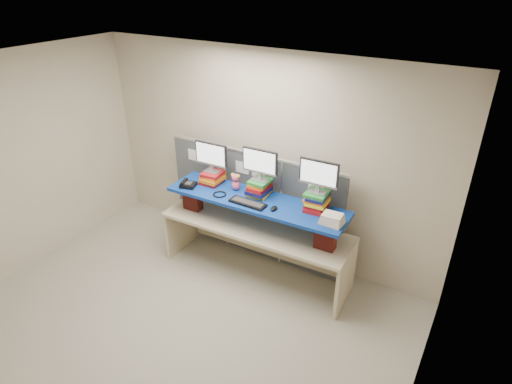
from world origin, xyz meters
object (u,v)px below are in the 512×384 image
Objects in this scene: desk at (256,235)px; desk_phone at (188,184)px; monitor_left at (211,156)px; monitor_right at (319,175)px; blue_board at (256,201)px; monitor_center at (260,163)px; keyboard at (248,203)px.

desk_phone reaches higher than desk.
desk is 5.42× the size of monitor_left.
monitor_right is (1.45, 0.05, 0.07)m from monitor_left.
monitor_center reaches higher than blue_board.
monitor_center reaches higher than desk.
blue_board reaches higher than desk.
monitor_left is 0.99× the size of keyboard.
monitor_left is 1.46m from monitor_right.
monitor_right is (0.75, 0.03, 0.02)m from monitor_center.
monitor_right is 2.01× the size of desk_phone.
desk is 0.56m from keyboard.
monitor_right is at bearing 9.11° from blue_board.
monitor_right is 0.99× the size of keyboard.
keyboard is at bearing -93.82° from monitor_center.
keyboard is (-0.01, -0.27, -0.42)m from monitor_center.
monitor_right is (0.73, 0.14, 0.47)m from blue_board.
monitor_center reaches higher than desk_phone.
monitor_left is 0.71m from monitor_center.
monitor_center reaches higher than keyboard.
monitor_left is at bearing 170.64° from blue_board.
monitor_left is 1.00× the size of monitor_center.
monitor_left is at bearing 180.00° from monitor_right.
desk is at bearing -84.15° from monitor_center.
monitor_left is 1.00× the size of monitor_right.
monitor_center is (-0.02, 0.12, 0.46)m from blue_board.
monitor_right reaches higher than monitor_left.
blue_board is 10.08× the size of desk_phone.
monitor_right reaches higher than desk_phone.
blue_board is 4.96× the size of keyboard.
blue_board is 0.83m from monitor_left.
desk is 5.42× the size of monitor_right.
blue_board is 0.16m from keyboard.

